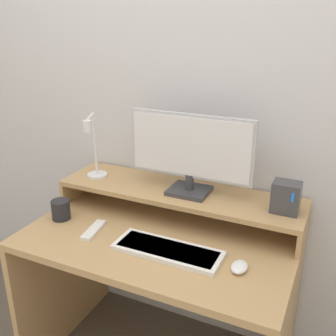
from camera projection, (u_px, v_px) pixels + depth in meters
name	position (u px, v px, depth m)	size (l,w,h in m)	color
wall_back	(196.00, 93.00, 1.77)	(6.00, 0.05, 2.50)	silver
desk	(160.00, 277.00, 1.72)	(1.11, 0.69, 0.72)	tan
monitor_shelf	(179.00, 194.00, 1.77)	(1.11, 0.30, 0.12)	tan
monitor	(190.00, 151.00, 1.67)	(0.55, 0.16, 0.35)	#38383D
desk_lamp	(94.00, 153.00, 1.83)	(0.12, 0.19, 0.32)	silver
router_dock	(286.00, 197.00, 1.54)	(0.11, 0.09, 0.13)	#3D3D42
keyboard	(168.00, 250.00, 1.51)	(0.42, 0.15, 0.02)	white
mouse	(239.00, 267.00, 1.40)	(0.06, 0.09, 0.03)	white
remote_control	(94.00, 230.00, 1.65)	(0.07, 0.17, 0.02)	white
mug	(61.00, 210.00, 1.75)	(0.08, 0.08, 0.09)	#232328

